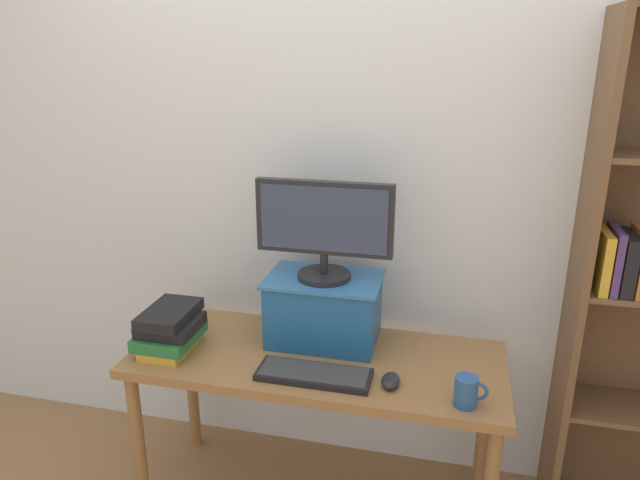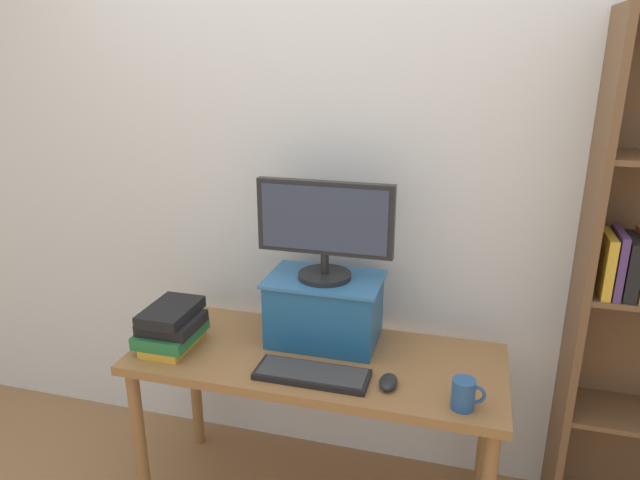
{
  "view_description": "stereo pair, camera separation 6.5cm",
  "coord_description": "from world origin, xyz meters",
  "px_view_note": "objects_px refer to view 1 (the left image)",
  "views": [
    {
      "loc": [
        0.47,
        -1.87,
        1.81
      ],
      "look_at": [
        0.0,
        0.05,
        1.15
      ],
      "focal_mm": 32.0,
      "sensor_mm": 36.0,
      "label": 1
    },
    {
      "loc": [
        0.53,
        -1.85,
        1.81
      ],
      "look_at": [
        0.0,
        0.05,
        1.15
      ],
      "focal_mm": 32.0,
      "sensor_mm": 36.0,
      "label": 2
    }
  ],
  "objects_px": {
    "book_stack": "(170,329)",
    "keyboard": "(314,374)",
    "computer_monitor": "(325,226)",
    "computer_mouse": "(391,381)",
    "riser_box": "(325,308)",
    "desk": "(316,374)",
    "coffee_mug": "(467,391)"
  },
  "relations": [
    {
      "from": "computer_monitor",
      "to": "keyboard",
      "type": "height_order",
      "value": "computer_monitor"
    },
    {
      "from": "keyboard",
      "to": "coffee_mug",
      "type": "distance_m",
      "value": 0.53
    },
    {
      "from": "computer_monitor",
      "to": "keyboard",
      "type": "bearing_deg",
      "value": -84.4
    },
    {
      "from": "computer_mouse",
      "to": "coffee_mug",
      "type": "distance_m",
      "value": 0.26
    },
    {
      "from": "riser_box",
      "to": "keyboard",
      "type": "distance_m",
      "value": 0.31
    },
    {
      "from": "computer_mouse",
      "to": "coffee_mug",
      "type": "bearing_deg",
      "value": -13.0
    },
    {
      "from": "keyboard",
      "to": "computer_mouse",
      "type": "relative_size",
      "value": 3.92
    },
    {
      "from": "riser_box",
      "to": "computer_monitor",
      "type": "height_order",
      "value": "computer_monitor"
    },
    {
      "from": "computer_mouse",
      "to": "coffee_mug",
      "type": "xyz_separation_m",
      "value": [
        0.25,
        -0.06,
        0.03
      ]
    },
    {
      "from": "desk",
      "to": "computer_monitor",
      "type": "height_order",
      "value": "computer_monitor"
    },
    {
      "from": "computer_monitor",
      "to": "computer_mouse",
      "type": "height_order",
      "value": "computer_monitor"
    },
    {
      "from": "riser_box",
      "to": "desk",
      "type": "bearing_deg",
      "value": -91.0
    },
    {
      "from": "computer_monitor",
      "to": "desk",
      "type": "bearing_deg",
      "value": -91.01
    },
    {
      "from": "riser_box",
      "to": "computer_monitor",
      "type": "relative_size",
      "value": 0.85
    },
    {
      "from": "desk",
      "to": "keyboard",
      "type": "bearing_deg",
      "value": -79.08
    },
    {
      "from": "book_stack",
      "to": "keyboard",
      "type": "bearing_deg",
      "value": -6.95
    },
    {
      "from": "desk",
      "to": "riser_box",
      "type": "bearing_deg",
      "value": 89.0
    },
    {
      "from": "keyboard",
      "to": "computer_mouse",
      "type": "distance_m",
      "value": 0.27
    },
    {
      "from": "desk",
      "to": "coffee_mug",
      "type": "bearing_deg",
      "value": -19.62
    },
    {
      "from": "keyboard",
      "to": "computer_mouse",
      "type": "xyz_separation_m",
      "value": [
        0.27,
        0.01,
        0.01
      ]
    },
    {
      "from": "computer_mouse",
      "to": "coffee_mug",
      "type": "height_order",
      "value": "coffee_mug"
    },
    {
      "from": "coffee_mug",
      "to": "desk",
      "type": "bearing_deg",
      "value": 160.38
    },
    {
      "from": "computer_monitor",
      "to": "coffee_mug",
      "type": "xyz_separation_m",
      "value": [
        0.55,
        -0.32,
        -0.43
      ]
    },
    {
      "from": "computer_mouse",
      "to": "book_stack",
      "type": "relative_size",
      "value": 0.4
    },
    {
      "from": "desk",
      "to": "coffee_mug",
      "type": "relative_size",
      "value": 12.86
    },
    {
      "from": "computer_mouse",
      "to": "book_stack",
      "type": "height_order",
      "value": "book_stack"
    },
    {
      "from": "computer_monitor",
      "to": "coffee_mug",
      "type": "height_order",
      "value": "computer_monitor"
    },
    {
      "from": "keyboard",
      "to": "book_stack",
      "type": "bearing_deg",
      "value": 173.05
    },
    {
      "from": "computer_monitor",
      "to": "keyboard",
      "type": "xyz_separation_m",
      "value": [
        0.03,
        -0.28,
        -0.47
      ]
    },
    {
      "from": "computer_monitor",
      "to": "computer_mouse",
      "type": "xyz_separation_m",
      "value": [
        0.3,
        -0.26,
        -0.46
      ]
    },
    {
      "from": "desk",
      "to": "book_stack",
      "type": "relative_size",
      "value": 5.43
    },
    {
      "from": "riser_box",
      "to": "keyboard",
      "type": "xyz_separation_m",
      "value": [
        0.03,
        -0.28,
        -0.13
      ]
    }
  ]
}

